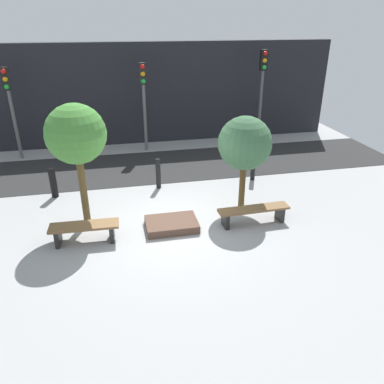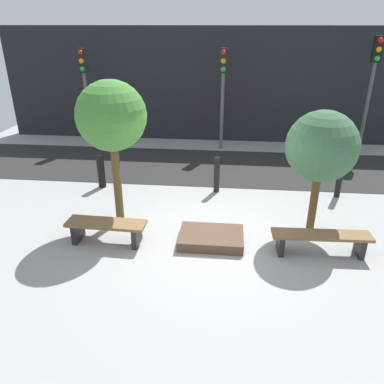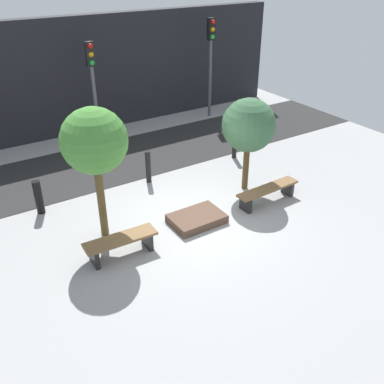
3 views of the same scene
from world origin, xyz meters
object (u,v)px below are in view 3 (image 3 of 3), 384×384
Objects in this scene: planter_bed at (197,219)px; tree_behind_left_bench at (94,142)px; tree_behind_right_bench at (249,126)px; traffic_light_mid_east at (211,50)px; bollard_far_left at (39,197)px; bench_left at (121,243)px; bollard_center at (235,142)px; traffic_light_mid_west at (92,74)px; bollard_left at (148,167)px; bench_right at (268,192)px.

tree_behind_left_bench is at bearing 160.52° from planter_bed.
traffic_light_mid_east is at bearing 64.58° from tree_behind_right_bench.
bench_left is at bearing -69.86° from bollard_far_left.
bollard_center is at bearing -113.49° from traffic_light_mid_east.
traffic_light_mid_west reaches higher than tree_behind_right_bench.
tree_behind_right_bench is at bearing 14.63° from bench_left.
bollard_far_left is 3.11m from bollard_left.
planter_bed is at bearing -90.00° from traffic_light_mid_west.
bollard_far_left is 0.85× the size of bollard_center.
bench_right is 7.09m from traffic_light_mid_west.
bollard_left is 4.17m from traffic_light_mid_west.
bollard_far_left is at bearing 150.36° from bench_right.
traffic_light_mid_west reaches higher than planter_bed.
tree_behind_left_bench is (-4.21, 0.94, 2.03)m from bench_right.
bench_left is 0.48× the size of traffic_light_mid_west.
tree_behind_right_bench is 0.69× the size of traffic_light_mid_east.
bollard_far_left is (-5.21, 1.79, -1.40)m from tree_behind_right_bench.
tree_behind_left_bench is 3.33m from bollard_left.
traffic_light_mid_west is (-3.10, 3.74, 1.80)m from bollard_center.
bench_left is at bearing -152.34° from bollard_center.
bollard_left is at bearing -90.00° from traffic_light_mid_west.
traffic_light_mid_west reaches higher than tree_behind_left_bench.
traffic_light_mid_west is at bearing 110.84° from tree_behind_right_bench.
bench_left is 0.86× the size of bench_right.
tree_behind_left_bench is at bearing 165.37° from bench_right.
tree_behind_left_bench is 8.79m from traffic_light_mid_east.
tree_behind_right_bench is at bearing -18.92° from bollard_far_left.
bench_left is at bearing -174.57° from planter_bed.
tree_behind_left_bench reaches higher than bollard_far_left.
bollard_far_left is (-3.10, 2.53, 0.35)m from planter_bed.
bench_left is at bearing -127.62° from bollard_left.
bench_right is 0.56× the size of traffic_light_mid_west.
tree_behind_left_bench is 0.92× the size of traffic_light_mid_west.
planter_bed is 0.42× the size of tree_behind_left_bench.
bench_right is 4.76m from tree_behind_left_bench.
tree_behind_left_bench is at bearing 180.00° from tree_behind_right_bench.
tree_behind_left_bench reaches higher than bollard_center.
traffic_light_mid_east reaches higher than bollard_far_left.
traffic_light_mid_east is at bearing 52.97° from planter_bed.
bollard_center is at bearing -50.31° from traffic_light_mid_west.
traffic_light_mid_east is (6.83, 6.47, 2.25)m from bench_left.
traffic_light_mid_west is (0.00, 6.27, 2.23)m from planter_bed.
tree_behind_left_bench is at bearing 91.98° from bench_left.
traffic_light_mid_west reaches higher than bench_left.
planter_bed is (2.10, 0.20, -0.22)m from bench_left.
bollard_far_left reaches higher than planter_bed.
planter_bed is at bearing -39.17° from bollard_far_left.
bollard_far_left is at bearing 180.00° from bollard_center.
traffic_light_mid_east is (4.73, 3.74, 2.09)m from bollard_left.
tree_behind_right_bench is 5.68m from bollard_far_left.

